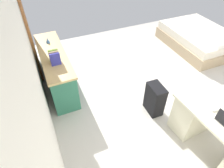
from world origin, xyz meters
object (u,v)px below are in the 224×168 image
(credenza, at_px, (56,69))
(suitcase_black, at_px, (155,99))
(desk, at_px, (219,135))
(bed, at_px, (198,39))
(figurine_small, at_px, (48,40))
(computer_mouse, at_px, (214,110))

(credenza, distance_m, suitcase_black, 2.03)
(desk, distance_m, credenza, 3.08)
(bed, xyz_separation_m, suitcase_black, (-1.47, 2.34, 0.05))
(desk, distance_m, bed, 3.19)
(credenza, height_order, bed, credenza)
(bed, bearing_deg, credenza, 90.39)
(credenza, distance_m, bed, 3.77)
(suitcase_black, bearing_deg, credenza, 46.79)
(suitcase_black, relative_size, figurine_small, 5.35)
(desk, height_order, suitcase_black, desk)
(credenza, distance_m, figurine_small, 0.61)
(credenza, bearing_deg, desk, -143.92)
(desk, height_order, bed, desk)
(credenza, xyz_separation_m, figurine_small, (0.42, 0.00, 0.44))
(desk, bearing_deg, suitcase_black, 20.31)
(computer_mouse, bearing_deg, desk, -168.72)
(credenza, relative_size, suitcase_black, 3.06)
(suitcase_black, distance_m, figurine_small, 2.41)
(suitcase_black, bearing_deg, desk, -157.60)
(suitcase_black, xyz_separation_m, figurine_small, (1.87, 1.43, 0.53))
(desk, xyz_separation_m, suitcase_black, (1.05, 0.39, -0.09))
(desk, relative_size, suitcase_black, 2.50)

